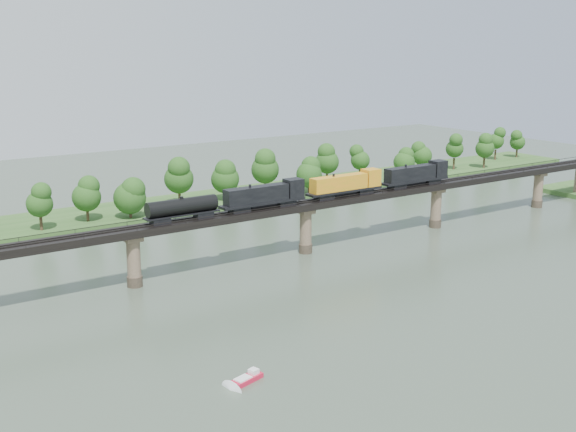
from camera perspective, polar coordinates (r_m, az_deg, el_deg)
ground at (r=137.67m, az=8.70°, el=-5.84°), size 400.00×400.00×0.00m
far_bank at (r=205.36m, az=-7.55°, el=0.96°), size 300.00×24.00×1.60m
bridge at (r=158.28m, az=1.40°, el=-1.02°), size 236.00×30.00×11.50m
bridge_superstructure at (r=156.80m, az=1.42°, el=1.22°), size 220.00×4.90×0.75m
far_treeline at (r=196.30m, az=-9.17°, el=2.71°), size 289.06×17.54×13.60m
freight_train at (r=158.39m, az=2.48°, el=2.20°), size 79.47×3.10×5.47m
motorboat at (r=101.81m, az=-3.24°, el=-12.68°), size 5.21×3.02×1.38m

